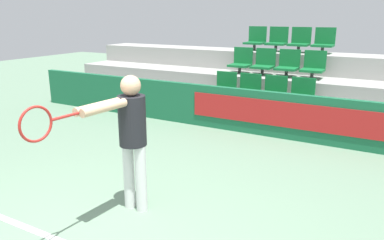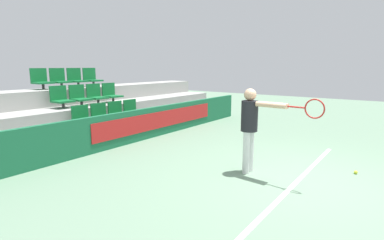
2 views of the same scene
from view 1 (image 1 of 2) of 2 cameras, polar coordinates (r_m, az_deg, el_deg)
name	(u,v)px [view 1 (image 1 of 2)]	position (r m, az deg, el deg)	size (l,w,h in m)	color
barrier_wall	(250,112)	(7.28, 8.89, 1.28)	(10.91, 0.14, 0.86)	#19603D
bleacher_tier_front	(258,115)	(7.85, 9.97, 0.75)	(10.51, 0.93, 0.45)	#9E9E99
bleacher_tier_middle	(272,96)	(8.66, 12.10, 3.59)	(10.51, 0.93, 0.91)	#9E9E99
bleacher_tier_back	(284,80)	(9.50, 13.88, 5.94)	(10.51, 0.93, 1.36)	#9E9E99
stadium_chair_0	(224,87)	(8.15, 4.93, 4.99)	(0.46, 0.45, 0.58)	#333333
stadium_chair_1	(248,90)	(7.95, 8.56, 4.59)	(0.46, 0.45, 0.58)	#333333
stadium_chair_2	(274,92)	(7.77, 12.36, 4.16)	(0.46, 0.45, 0.58)	#333333
stadium_chair_3	(301,95)	(7.64, 16.31, 3.68)	(0.46, 0.45, 0.58)	#333333
stadium_chair_4	(241,62)	(8.93, 7.50, 8.80)	(0.46, 0.45, 0.58)	#333333
stadium_chair_5	(264,63)	(8.75, 10.88, 8.51)	(0.46, 0.45, 0.58)	#333333
stadium_chair_6	(288,65)	(8.59, 14.40, 8.17)	(0.46, 0.45, 0.58)	#333333
stadium_chair_7	(313,66)	(8.47, 18.02, 7.80)	(0.46, 0.45, 0.58)	#333333
stadium_chair_8	(256,40)	(9.76, 9.69, 11.97)	(0.46, 0.45, 0.58)	#333333
stadium_chair_9	(277,40)	(9.59, 12.84, 11.74)	(0.46, 0.45, 0.58)	#333333
stadium_chair_10	(300,41)	(9.45, 16.10, 11.47)	(0.46, 0.45, 0.58)	#333333
stadium_chair_11	(324,42)	(9.34, 19.44, 11.16)	(0.46, 0.45, 0.58)	#333333
tennis_player	(128,131)	(4.21, -9.67, -1.69)	(0.31, 1.48, 1.60)	silver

